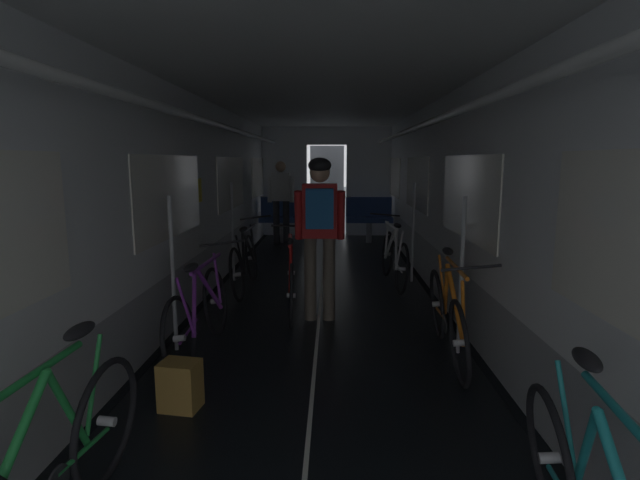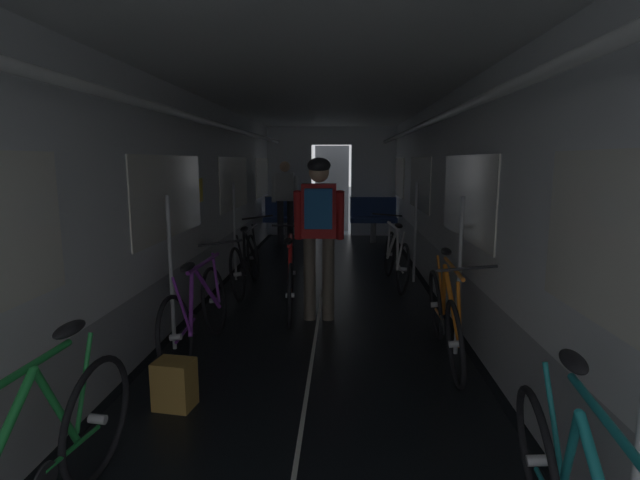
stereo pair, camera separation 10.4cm
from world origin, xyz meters
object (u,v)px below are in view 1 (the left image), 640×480
(bicycle_purple, at_px, (200,312))
(bicycle_orange, at_px, (448,315))
(bicycle_white, at_px, (394,257))
(person_standing_near_bench, at_px, (281,197))
(person_cyclist_aisle, at_px, (320,221))
(backpack_on_floor, at_px, (180,385))
(bicycle_green, at_px, (47,473))
(bicycle_red_in_aisle, at_px, (291,279))
(bench_seat_far_right, at_px, (369,215))
(bench_seat_far_left, at_px, (283,215))
(bicycle_black, at_px, (245,262))

(bicycle_purple, distance_m, bicycle_orange, 2.16)
(bicycle_white, distance_m, person_standing_near_bench, 3.74)
(person_cyclist_aisle, distance_m, backpack_on_floor, 2.31)
(person_standing_near_bench, bearing_deg, bicycle_green, -91.23)
(bicycle_green, distance_m, bicycle_red_in_aisle, 3.53)
(bicycle_white, relative_size, bicycle_red_in_aisle, 1.00)
(bicycle_white, height_order, bicycle_red_in_aisle, bicycle_white)
(bicycle_white, xyz_separation_m, person_standing_near_bench, (-1.89, 3.18, 0.59))
(bench_seat_far_right, height_order, bicycle_white, bench_seat_far_right)
(bench_seat_far_left, relative_size, person_standing_near_bench, 0.58)
(bicycle_orange, bearing_deg, bicycle_white, 93.35)
(bench_seat_far_left, xyz_separation_m, bicycle_white, (1.89, -3.55, -0.18))
(bicycle_green, distance_m, bicycle_black, 4.37)
(bench_seat_far_left, relative_size, backpack_on_floor, 2.89)
(bicycle_purple, bearing_deg, bicycle_black, 89.68)
(bicycle_red_in_aisle, bearing_deg, bicycle_white, 44.37)
(bicycle_black, distance_m, person_standing_near_bench, 3.59)
(bicycle_black, distance_m, bicycle_orange, 3.05)
(bicycle_orange, bearing_deg, person_standing_near_bench, 109.64)
(bench_seat_far_right, distance_m, bicycle_orange, 6.10)
(bicycle_green, bearing_deg, bicycle_purple, 88.71)
(bicycle_red_in_aisle, relative_size, person_standing_near_bench, 1.00)
(person_standing_near_bench, bearing_deg, backpack_on_floor, -90.00)
(person_standing_near_bench, bearing_deg, bicycle_black, -91.74)
(bicycle_green, bearing_deg, bicycle_white, 66.49)
(bench_seat_far_right, distance_m, bicycle_white, 3.56)
(bench_seat_far_right, bearing_deg, bench_seat_far_left, 180.00)
(bicycle_red_in_aisle, distance_m, backpack_on_floor, 2.28)
(bicycle_purple, xyz_separation_m, bicycle_orange, (2.16, -0.03, 0.00))
(bicycle_purple, distance_m, backpack_on_floor, 1.00)
(person_standing_near_bench, bearing_deg, person_cyclist_aisle, -79.11)
(bicycle_white, bearing_deg, bicycle_purple, -128.73)
(backpack_on_floor, bearing_deg, person_cyclist_aisle, 64.75)
(bench_seat_far_left, distance_m, bench_seat_far_right, 1.80)
(bench_seat_far_right, xyz_separation_m, bicycle_purple, (-1.92, -6.06, -0.19))
(bicycle_orange, height_order, bicycle_red_in_aisle, bicycle_orange)
(bicycle_green, relative_size, bicycle_black, 1.00)
(bicycle_white, height_order, person_standing_near_bench, person_standing_near_bench)
(person_cyclist_aisle, height_order, bicycle_red_in_aisle, person_cyclist_aisle)
(bench_seat_far_right, xyz_separation_m, person_cyclist_aisle, (-0.89, -5.10, 0.50))
(bench_seat_far_right, bearing_deg, person_standing_near_bench, -168.17)
(bicycle_white, bearing_deg, backpack_on_floor, -118.55)
(bench_seat_far_left, height_order, bicycle_black, same)
(bench_seat_far_right, height_order, person_cyclist_aisle, person_cyclist_aisle)
(bicycle_green, height_order, bicycle_purple, bicycle_purple)
(bicycle_black, relative_size, bicycle_orange, 1.00)
(bench_seat_far_right, bearing_deg, bicycle_orange, -87.73)
(person_standing_near_bench, bearing_deg, bench_seat_far_right, 11.83)
(bicycle_white, bearing_deg, bicycle_black, -169.65)
(backpack_on_floor, bearing_deg, bicycle_orange, 24.75)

